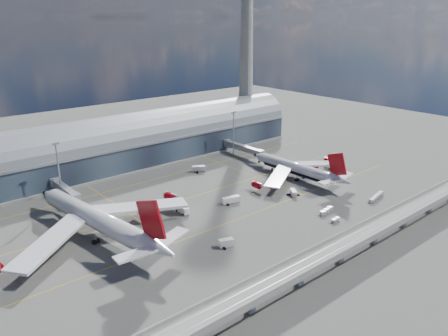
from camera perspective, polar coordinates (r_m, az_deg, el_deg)
ground at (r=183.56m, az=0.75°, el=-5.26°), size 500.00×500.00×0.00m
taxi_lines at (r=199.45m, az=-3.40°, el=-3.25°), size 200.00×80.12×0.01m
terminal at (r=240.71m, az=-11.44°, el=3.20°), size 200.00×30.00×28.00m
control_tower at (r=286.78m, az=2.94°, el=14.26°), size 19.00×19.00×103.00m
guideway at (r=148.38m, az=14.95°, el=-9.95°), size 220.00×8.50×7.20m
floodlight_mast_left at (r=200.88m, az=-20.78°, el=-0.19°), size 3.00×0.70×25.70m
floodlight_mast_right at (r=249.38m, az=1.25°, el=4.68°), size 3.00×0.70×25.70m
airliner_left at (r=163.22m, az=-15.92°, el=-6.62°), size 75.40×79.34×24.21m
airliner_right at (r=217.96m, az=9.63°, el=-0.12°), size 57.55×60.14×19.11m
jet_bridge_left at (r=202.11m, az=-20.19°, el=-2.56°), size 4.40×28.00×7.25m
jet_bridge_right at (r=250.49m, az=2.24°, el=2.73°), size 4.40×32.00×7.25m
service_truck_0 at (r=179.64m, az=-5.47°, el=-5.38°), size 2.68×7.28×3.00m
service_truck_1 at (r=153.85m, az=0.27°, el=-9.75°), size 5.54×3.85×2.93m
service_truck_2 at (r=187.78m, az=0.91°, el=-4.18°), size 8.27×3.72×2.89m
service_truck_3 at (r=197.94m, az=9.04°, el=-3.22°), size 4.86×5.66×2.64m
service_truck_4 at (r=247.69m, az=5.04°, el=1.54°), size 3.11×4.89×2.62m
service_truck_5 at (r=225.90m, az=-3.33°, el=-0.09°), size 6.78×5.64×3.13m
cargo_train_0 at (r=176.90m, az=14.34°, el=-6.61°), size 4.44×1.67×1.48m
cargo_train_1 at (r=203.39m, az=19.27°, el=-3.61°), size 13.23×4.32×1.75m
cargo_train_2 at (r=183.49m, az=13.22°, el=-5.49°), size 8.25×2.91×1.81m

